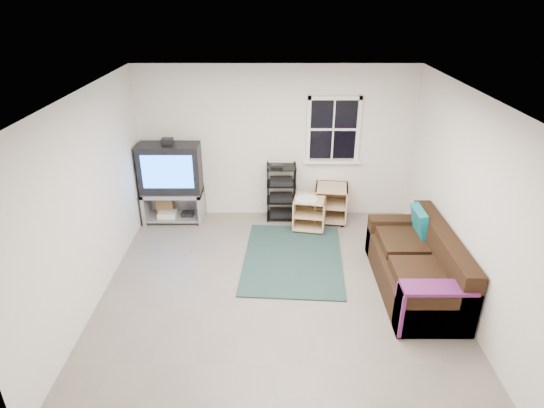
{
  "coord_description": "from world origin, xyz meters",
  "views": [
    {
      "loc": [
        -0.06,
        -5.01,
        3.67
      ],
      "look_at": [
        -0.06,
        0.4,
        1.08
      ],
      "focal_mm": 30.0,
      "sensor_mm": 36.0,
      "label": 1
    }
  ],
  "objects_px": {
    "tv_unit": "(171,177)",
    "side_table_left": "(331,201)",
    "side_table_right": "(310,210)",
    "sofa": "(418,268)",
    "av_rack": "(281,195)"
  },
  "relations": [
    {
      "from": "tv_unit",
      "to": "side_table_left",
      "type": "bearing_deg",
      "value": 0.58
    },
    {
      "from": "tv_unit",
      "to": "side_table_right",
      "type": "height_order",
      "value": "tv_unit"
    },
    {
      "from": "side_table_left",
      "to": "tv_unit",
      "type": "bearing_deg",
      "value": -179.42
    },
    {
      "from": "side_table_left",
      "to": "sofa",
      "type": "bearing_deg",
      "value": -65.74
    },
    {
      "from": "sofa",
      "to": "av_rack",
      "type": "bearing_deg",
      "value": 130.54
    },
    {
      "from": "av_rack",
      "to": "side_table_right",
      "type": "bearing_deg",
      "value": -37.13
    },
    {
      "from": "side_table_left",
      "to": "sofa",
      "type": "relative_size",
      "value": 0.31
    },
    {
      "from": "tv_unit",
      "to": "sofa",
      "type": "distance_m",
      "value": 4.16
    },
    {
      "from": "tv_unit",
      "to": "sofa",
      "type": "xyz_separation_m",
      "value": [
        3.62,
        -2.0,
        -0.49
      ]
    },
    {
      "from": "av_rack",
      "to": "sofa",
      "type": "xyz_separation_m",
      "value": [
        1.77,
        -2.07,
        -0.11
      ]
    },
    {
      "from": "tv_unit",
      "to": "side_table_left",
      "type": "distance_m",
      "value": 2.74
    },
    {
      "from": "av_rack",
      "to": "tv_unit",
      "type": "bearing_deg",
      "value": -177.77
    },
    {
      "from": "side_table_left",
      "to": "side_table_right",
      "type": "bearing_deg",
      "value": -141.86
    },
    {
      "from": "tv_unit",
      "to": "side_table_left",
      "type": "height_order",
      "value": "tv_unit"
    },
    {
      "from": "tv_unit",
      "to": "av_rack",
      "type": "bearing_deg",
      "value": 2.23
    }
  ]
}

